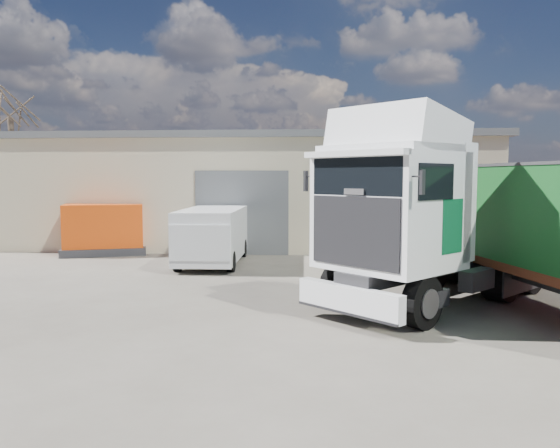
# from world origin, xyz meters

# --- Properties ---
(ground) EXTENTS (120.00, 120.00, 0.00)m
(ground) POSITION_xyz_m (0.00, 0.00, 0.00)
(ground) COLOR #282621
(ground) RESTS_ON ground
(warehouse) EXTENTS (30.60, 12.60, 5.42)m
(warehouse) POSITION_xyz_m (-6.00, 16.00, 2.66)
(warehouse) COLOR #C2B495
(warehouse) RESTS_ON ground
(bare_tree) EXTENTS (4.00, 4.00, 9.60)m
(bare_tree) POSITION_xyz_m (-18.00, 20.00, 7.92)
(bare_tree) COLOR #382B21
(bare_tree) RESTS_ON ground
(tractor_unit) EXTENTS (7.05, 7.24, 4.99)m
(tractor_unit) POSITION_xyz_m (3.67, 0.73, 2.10)
(tractor_unit) COLOR black
(tractor_unit) RESTS_ON ground
(box_trailer) EXTENTS (4.87, 11.31, 3.68)m
(box_trailer) POSITION_xyz_m (6.69, 1.96, 2.24)
(box_trailer) COLOR #2D2D30
(box_trailer) RESTS_ON ground
(panel_van) EXTENTS (2.26, 5.24, 2.12)m
(panel_van) POSITION_xyz_m (-2.76, 7.27, 1.10)
(panel_van) COLOR black
(panel_van) RESTS_ON ground
(orange_skip) EXTENTS (3.98, 3.17, 2.17)m
(orange_skip) POSITION_xyz_m (-8.00, 9.80, 0.95)
(orange_skip) COLOR #2D2D30
(orange_skip) RESTS_ON ground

